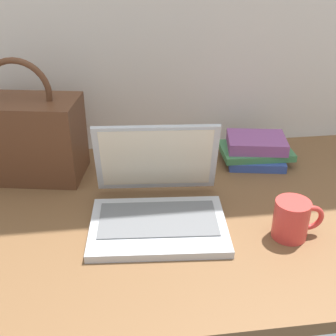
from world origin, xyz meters
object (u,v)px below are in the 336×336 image
Objects in this scene: handbag at (25,137)px; coffee_mug at (293,219)px; laptop at (158,202)px; book_stack at (256,150)px.

coffee_mug is at bearing -30.89° from handbag.
laptop is 1.58× the size of book_stack.
handbag reaches higher than coffee_mug.
handbag is at bearing 149.11° from coffee_mug.
laptop is 2.85× the size of coffee_mug.
laptop is 0.43m from handbag.
handbag is at bearing 179.77° from book_stack.
coffee_mug is 0.55× the size of book_stack.
laptop reaches higher than coffee_mug.
laptop is 0.99× the size of handbag.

